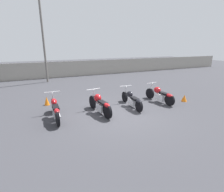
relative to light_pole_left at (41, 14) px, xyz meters
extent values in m
plane|color=#38383D|center=(2.32, -8.81, -5.24)|extent=(60.00, 60.00, 0.00)
cube|color=#9E998E|center=(2.32, 1.68, -4.49)|extent=(40.00, 0.04, 1.49)
cylinder|color=slate|center=(0.00, 0.00, -0.80)|extent=(0.16, 0.16, 8.86)
cylinder|color=black|center=(-0.36, -7.38, -4.90)|extent=(0.11, 0.66, 0.66)
cylinder|color=black|center=(-0.37, -8.88, -4.90)|extent=(0.11, 0.66, 0.66)
cube|color=silver|center=(-0.36, -8.20, -4.94)|extent=(0.20, 0.54, 0.36)
ellipsoid|color=#AD1419|center=(-0.36, -7.95, -4.54)|extent=(0.24, 0.47, 0.28)
cube|color=black|center=(-0.37, -8.46, -4.62)|extent=(0.24, 0.59, 0.10)
ellipsoid|color=#AD1419|center=(-0.37, -8.83, -4.64)|extent=(0.20, 0.44, 0.16)
cylinder|color=silver|center=(-0.36, -7.48, -4.22)|extent=(0.67, 0.04, 0.04)
cylinder|color=silver|center=(-0.36, -7.43, -4.56)|extent=(0.05, 0.26, 0.66)
cylinder|color=silver|center=(-0.25, -8.36, -5.00)|extent=(0.07, 0.61, 0.07)
cylinder|color=black|center=(1.47, -7.62, -4.91)|extent=(0.18, 0.66, 0.65)
cylinder|color=black|center=(1.65, -9.05, -4.91)|extent=(0.18, 0.66, 0.65)
cube|color=silver|center=(1.57, -8.41, -4.94)|extent=(0.26, 0.54, 0.36)
ellipsoid|color=#AD1419|center=(1.54, -8.16, -4.55)|extent=(0.35, 0.47, 0.36)
cube|color=black|center=(1.60, -8.65, -4.64)|extent=(0.31, 0.58, 0.10)
ellipsoid|color=#AD1419|center=(1.64, -9.00, -4.65)|extent=(0.25, 0.46, 0.16)
cylinder|color=silver|center=(1.48, -7.72, -4.23)|extent=(0.69, 0.12, 0.04)
cylinder|color=silver|center=(1.48, -7.67, -4.57)|extent=(0.08, 0.26, 0.66)
cylinder|color=silver|center=(1.70, -8.53, -5.01)|extent=(0.14, 0.57, 0.07)
cylinder|color=black|center=(3.39, -7.35, -4.95)|extent=(0.14, 0.57, 0.57)
cylinder|color=black|center=(3.29, -8.94, -4.95)|extent=(0.14, 0.57, 0.57)
cube|color=silver|center=(3.34, -8.22, -4.98)|extent=(0.24, 0.59, 0.31)
ellipsoid|color=black|center=(3.35, -7.95, -4.64)|extent=(0.29, 0.45, 0.31)
cube|color=black|center=(3.32, -8.50, -4.71)|extent=(0.27, 0.53, 0.10)
ellipsoid|color=black|center=(3.29, -8.89, -4.73)|extent=(0.23, 0.45, 0.16)
cylinder|color=silver|center=(3.38, -7.45, -4.32)|extent=(0.68, 0.08, 0.04)
cylinder|color=silver|center=(3.39, -7.40, -4.64)|extent=(0.07, 0.25, 0.62)
cylinder|color=silver|center=(3.44, -8.39, -5.04)|extent=(0.11, 0.69, 0.07)
cylinder|color=black|center=(5.01, -7.42, -4.93)|extent=(0.17, 0.61, 0.60)
cylinder|color=black|center=(5.18, -8.87, -4.93)|extent=(0.17, 0.61, 0.60)
cube|color=silver|center=(5.11, -8.22, -4.96)|extent=(0.26, 0.54, 0.33)
ellipsoid|color=red|center=(5.08, -7.97, -4.60)|extent=(0.34, 0.49, 0.34)
cube|color=black|center=(5.14, -8.46, -4.68)|extent=(0.30, 0.53, 0.10)
ellipsoid|color=red|center=(5.18, -8.82, -4.69)|extent=(0.25, 0.46, 0.16)
cylinder|color=silver|center=(5.03, -7.52, -4.28)|extent=(0.69, 0.12, 0.04)
cylinder|color=silver|center=(5.02, -7.47, -4.61)|extent=(0.08, 0.25, 0.64)
cylinder|color=silver|center=(5.24, -8.35, -5.02)|extent=(0.14, 0.57, 0.07)
cone|color=orange|center=(6.45, -8.63, -5.06)|extent=(0.30, 0.30, 0.36)
cone|color=orange|center=(-0.56, -6.14, -5.01)|extent=(0.26, 0.26, 0.45)
camera|label=1|loc=(-1.01, -15.40, -2.18)|focal=28.00mm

